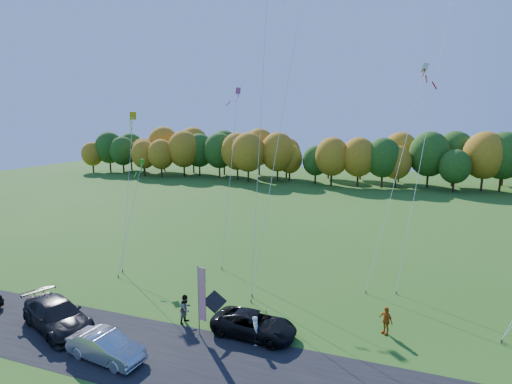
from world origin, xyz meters
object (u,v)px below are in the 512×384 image
(black_suv, at_px, (254,324))
(feather_flag, at_px, (201,293))
(person_east, at_px, (386,320))
(silver_sedan, at_px, (106,347))

(black_suv, bearing_deg, feather_flag, 113.56)
(black_suv, bearing_deg, person_east, -64.74)
(black_suv, height_order, person_east, person_east)
(black_suv, relative_size, person_east, 3.01)
(black_suv, distance_m, person_east, 7.50)
(black_suv, xyz_separation_m, person_east, (6.99, 2.72, 0.13))
(silver_sedan, relative_size, feather_flag, 1.02)
(person_east, xyz_separation_m, feather_flag, (-9.76, -3.70, 1.74))
(person_east, bearing_deg, black_suv, -117.61)
(silver_sedan, height_order, person_east, person_east)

